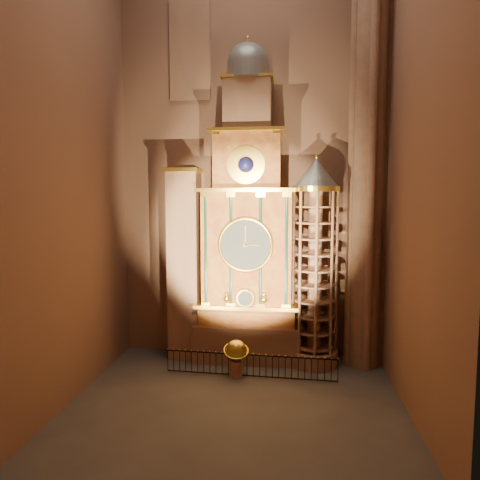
# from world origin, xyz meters

# --- Properties ---
(floor) EXTENTS (14.00, 14.00, 0.00)m
(floor) POSITION_xyz_m (0.00, 0.00, 0.00)
(floor) COLOR #383330
(floor) RESTS_ON ground
(wall_back) EXTENTS (22.00, 0.00, 22.00)m
(wall_back) POSITION_xyz_m (0.00, 6.00, 11.00)
(wall_back) COLOR brown
(wall_back) RESTS_ON floor
(wall_left) EXTENTS (0.00, 22.00, 22.00)m
(wall_left) POSITION_xyz_m (-7.00, 0.00, 11.00)
(wall_left) COLOR brown
(wall_left) RESTS_ON floor
(wall_right) EXTENTS (0.00, 22.00, 22.00)m
(wall_right) POSITION_xyz_m (7.00, 0.00, 11.00)
(wall_right) COLOR brown
(wall_right) RESTS_ON floor
(astronomical_clock) EXTENTS (5.60, 2.41, 16.70)m
(astronomical_clock) POSITION_xyz_m (0.00, 4.96, 6.68)
(astronomical_clock) COLOR #8C634C
(astronomical_clock) RESTS_ON floor
(portrait_tower) EXTENTS (1.80, 1.60, 10.20)m
(portrait_tower) POSITION_xyz_m (-3.40, 4.98, 5.15)
(portrait_tower) COLOR #8C634C
(portrait_tower) RESTS_ON floor
(stair_turret) EXTENTS (2.50, 2.50, 10.80)m
(stair_turret) POSITION_xyz_m (3.50, 4.70, 5.27)
(stair_turret) COLOR #8C634C
(stair_turret) RESTS_ON floor
(gothic_pier) EXTENTS (2.04, 2.04, 22.00)m
(gothic_pier) POSITION_xyz_m (6.10, 5.00, 11.00)
(gothic_pier) COLOR #8C634C
(gothic_pier) RESTS_ON floor
(stained_glass_window) EXTENTS (2.20, 0.14, 5.20)m
(stained_glass_window) POSITION_xyz_m (-3.20, 5.92, 16.50)
(stained_glass_window) COLOR navy
(stained_glass_window) RESTS_ON wall_back
(celestial_globe) EXTENTS (1.47, 1.42, 1.79)m
(celestial_globe) POSITION_xyz_m (-0.33, 2.69, 1.07)
(celestial_globe) COLOR #8C634C
(celestial_globe) RESTS_ON floor
(iron_railing) EXTENTS (8.27, 0.44, 1.10)m
(iron_railing) POSITION_xyz_m (0.37, 2.58, 0.60)
(iron_railing) COLOR black
(iron_railing) RESTS_ON floor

